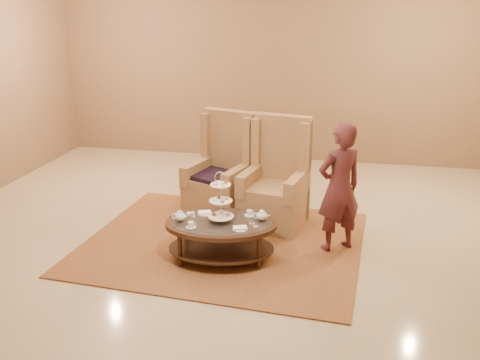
% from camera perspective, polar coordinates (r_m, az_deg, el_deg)
% --- Properties ---
extents(ground, '(8.00, 8.00, 0.00)m').
position_cam_1_polar(ground, '(6.40, -1.35, -7.52)').
color(ground, '#C4B292').
rests_on(ground, ground).
extents(ceiling, '(8.00, 8.00, 0.02)m').
position_cam_1_polar(ceiling, '(6.40, -1.35, -7.52)').
color(ceiling, beige).
rests_on(ceiling, ground).
extents(wall_back, '(8.00, 0.04, 3.50)m').
position_cam_1_polar(wall_back, '(9.74, 3.90, 12.31)').
color(wall_back, '#876749').
rests_on(wall_back, ground).
extents(rug, '(3.47, 2.96, 0.02)m').
position_cam_1_polar(rug, '(6.59, -1.78, -6.65)').
color(rug, olive).
rests_on(rug, ground).
extents(tea_table, '(1.37, 1.04, 1.06)m').
position_cam_1_polar(tea_table, '(6.04, -2.03, -5.20)').
color(tea_table, black).
rests_on(tea_table, ground).
extents(armchair_left, '(0.95, 0.97, 1.41)m').
position_cam_1_polar(armchair_left, '(7.32, -1.89, -0.03)').
color(armchair_left, '#9F754B').
rests_on(armchair_left, ground).
extents(armchair_right, '(0.90, 0.92, 1.42)m').
position_cam_1_polar(armchair_right, '(7.00, 3.88, -0.97)').
color(armchair_right, '#9F754B').
rests_on(armchair_right, ground).
extents(person, '(0.68, 0.63, 1.55)m').
position_cam_1_polar(person, '(6.24, 10.54, -0.84)').
color(person, '#4F2225').
rests_on(person, ground).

